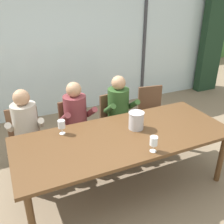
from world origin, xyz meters
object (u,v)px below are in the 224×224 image
at_px(person_olive_shirt, 120,110).
at_px(wine_glass_by_left_taster, 154,142).
at_px(person_beige_jumper, 26,129).
at_px(person_maroon_top, 77,119).
at_px(chair_right_of_center, 152,109).
at_px(dining_table, 124,140).
at_px(ice_bucket_primary, 136,120).
at_px(chair_left_of_center, 76,125).
at_px(wine_glass_near_bucket, 62,124).
at_px(chair_near_curtain, 25,136).
at_px(chair_center, 115,117).

relative_size(person_olive_shirt, wine_glass_by_left_taster, 6.79).
height_order(person_beige_jumper, person_maroon_top, same).
xyz_separation_m(chair_right_of_center, person_maroon_top, (-1.34, -0.15, 0.17)).
bearing_deg(person_beige_jumper, dining_table, -32.92).
distance_m(ice_bucket_primary, wine_glass_by_left_taster, 0.51).
bearing_deg(person_maroon_top, chair_left_of_center, 83.73).
height_order(chair_left_of_center, wine_glass_near_bucket, wine_glass_near_bucket).
bearing_deg(person_maroon_top, person_olive_shirt, -3.21).
bearing_deg(ice_bucket_primary, chair_near_curtain, 145.75).
bearing_deg(chair_near_curtain, person_olive_shirt, 0.21).
bearing_deg(person_beige_jumper, chair_right_of_center, 9.67).
bearing_deg(person_olive_shirt, person_beige_jumper, -177.98).
xyz_separation_m(person_olive_shirt, wine_glass_near_bucket, (-0.99, -0.46, 0.20)).
xyz_separation_m(chair_left_of_center, chair_center, (0.64, -0.00, 0.00)).
bearing_deg(chair_right_of_center, wine_glass_near_bucket, -151.76).
relative_size(dining_table, person_maroon_top, 2.16).
relative_size(chair_left_of_center, person_maroon_top, 0.73).
height_order(chair_right_of_center, ice_bucket_primary, ice_bucket_primary).
height_order(person_olive_shirt, ice_bucket_primary, person_olive_shirt).
bearing_deg(wine_glass_by_left_taster, ice_bucket_primary, 80.81).
height_order(chair_near_curtain, person_olive_shirt, person_olive_shirt).
height_order(chair_near_curtain, chair_left_of_center, same).
relative_size(chair_near_curtain, person_beige_jumper, 0.73).
distance_m(chair_near_curtain, ice_bucket_primary, 1.55).
distance_m(chair_center, person_maroon_top, 0.68).
relative_size(chair_center, chair_right_of_center, 1.00).
bearing_deg(chair_left_of_center, wine_glass_by_left_taster, -78.00).
bearing_deg(dining_table, person_beige_jumper, 141.76).
bearing_deg(chair_near_curtain, dining_table, -36.06).
distance_m(chair_center, chair_right_of_center, 0.69).
relative_size(dining_table, ice_bucket_primary, 11.73).
relative_size(dining_table, chair_left_of_center, 2.96).
height_order(chair_left_of_center, person_maroon_top, person_maroon_top).
xyz_separation_m(person_beige_jumper, wine_glass_by_left_taster, (1.14, -1.22, 0.20)).
bearing_deg(wine_glass_by_left_taster, chair_left_of_center, 108.03).
height_order(chair_center, person_beige_jumper, person_beige_jumper).
bearing_deg(chair_right_of_center, ice_bucket_primary, -125.07).
bearing_deg(chair_center, chair_right_of_center, -5.71).
bearing_deg(chair_center, ice_bucket_primary, -105.76).
distance_m(person_beige_jumper, ice_bucket_primary, 1.42).
distance_m(chair_right_of_center, person_beige_jumper, 2.04).
distance_m(chair_center, ice_bucket_primary, 0.92).
distance_m(chair_left_of_center, person_beige_jumper, 0.73).
relative_size(dining_table, chair_near_curtain, 2.96).
bearing_deg(wine_glass_near_bucket, chair_left_of_center, 60.51).
xyz_separation_m(chair_right_of_center, wine_glass_by_left_taster, (-0.89, -1.37, 0.37)).
xyz_separation_m(chair_center, person_beige_jumper, (-1.34, -0.13, 0.17)).
height_order(chair_right_of_center, person_maroon_top, person_maroon_top).
bearing_deg(chair_near_curtain, wine_glass_by_left_taster, -43.38).
relative_size(chair_near_curtain, person_maroon_top, 0.73).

